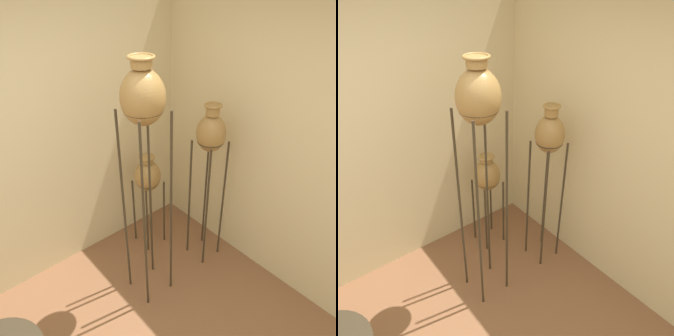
{
  "view_description": "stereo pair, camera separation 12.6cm",
  "coord_description": "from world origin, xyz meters",
  "views": [
    {
      "loc": [
        -0.44,
        -0.72,
        2.62
      ],
      "look_at": [
        1.19,
        1.14,
        1.11
      ],
      "focal_mm": 35.0,
      "sensor_mm": 36.0,
      "label": 1
    },
    {
      "loc": [
        -0.34,
        -0.8,
        2.62
      ],
      "look_at": [
        1.19,
        1.14,
        1.11
      ],
      "focal_mm": 35.0,
      "sensor_mm": 36.0,
      "label": 2
    }
  ],
  "objects": [
    {
      "name": "vase_stand_tall",
      "position": [
        0.82,
        0.98,
        1.82
      ],
      "size": [
        0.32,
        0.32,
        2.15
      ],
      "color": "#382D1E",
      "rests_on": "ground_plane"
    },
    {
      "name": "vase_stand_medium",
      "position": [
        1.52,
        0.97,
        1.36
      ],
      "size": [
        0.26,
        0.26,
        1.67
      ],
      "color": "#382D1E",
      "rests_on": "ground_plane"
    },
    {
      "name": "vase_stand_short",
      "position": [
        1.21,
        1.48,
        0.84
      ],
      "size": [
        0.26,
        0.26,
        1.07
      ],
      "color": "#382D1E",
      "rests_on": "ground_plane"
    }
  ]
}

